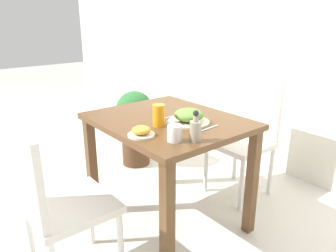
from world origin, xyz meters
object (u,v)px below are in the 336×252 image
Objects in this scene: side_plate at (141,132)px; juice_glass at (159,115)px; drink_cup at (175,133)px; sauce_bottle at (195,130)px; chair_near at (54,199)px; food_plate at (189,117)px; potted_plant_left at (135,123)px; chair_far at (247,133)px.

juice_glass reaches higher than side_plate.
drink_cup is 0.11m from sauce_bottle.
chair_near is 3.49× the size of food_plate.
juice_glass is (-0.07, -0.18, 0.03)m from food_plate.
potted_plant_left is at bearing 155.56° from drink_cup.
side_plate is 1.15× the size of juice_glass.
chair_far is 1.05m from drink_cup.
potted_plant_left is (-1.08, 0.31, -0.38)m from food_plate.
chair_far is 1.11m from side_plate.
sauce_bottle reaches higher than food_plate.
sauce_bottle is at bearing -36.02° from food_plate.
chair_near is 0.88m from food_plate.
chair_near is 0.79m from sauce_bottle.
potted_plant_left is at bearing 164.02° from food_plate.
juice_glass is at bearing -25.65° from potted_plant_left.
potted_plant_left is at bearing 154.35° from juice_glass.
chair_near is 0.56m from side_plate.
food_plate and drink_cup have the same top height.
chair_near is 0.69m from drink_cup.
drink_cup is (0.17, 0.09, 0.02)m from side_plate.
side_plate is 0.19m from drink_cup.
food_plate is (0.08, 0.83, 0.29)m from chair_near.
food_plate is 1.52× the size of sauce_bottle.
food_plate is 0.35m from side_plate.
side_plate is at bearing -144.23° from sauce_bottle.
chair_far is 5.29× the size of sauce_bottle.
food_plate is at bearing -82.56° from chair_far.
chair_far is 0.94m from juice_glass.
juice_glass is (-0.08, 0.18, 0.04)m from side_plate.
food_plate reaches higher than side_plate.
food_plate is 0.31m from sauce_bottle.
chair_near reaches higher than juice_glass.
sauce_bottle reaches higher than chair_near.
juice_glass is (0.01, 0.65, 0.32)m from chair_near.
potted_plant_left is (-1.00, 1.14, -0.09)m from chair_near.
side_plate is at bearing -84.58° from chair_far.
chair_far is at bearing 22.24° from potted_plant_left.
side_plate is at bearing -88.66° from food_plate.
sauce_bottle is (0.07, 0.08, 0.02)m from drink_cup.
chair_near is 10.14× the size of drink_cup.
potted_plant_left is at bearing 159.75° from sauce_bottle.
sauce_bottle is 0.24× the size of potted_plant_left.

